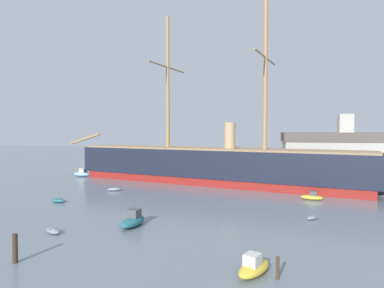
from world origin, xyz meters
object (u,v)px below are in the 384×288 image
(dinghy_mid_left, at_px, (58,200))
(dinghy_mid_right, at_px, (312,217))
(motorboat_foreground_right, at_px, (254,267))
(dinghy_alongside_bow, at_px, (114,189))
(motorboat_alongside_stern, at_px, (312,197))
(sailboat_distant_centre, at_px, (228,172))
(tall_ship, at_px, (213,165))
(dinghy_foreground_left, at_px, (53,231))
(mooring_piling_nearest, at_px, (278,268))
(motorboat_far_left, at_px, (82,174))
(mooring_piling_left_pair, at_px, (15,248))
(dockside_warehouse_right, at_px, (370,154))
(dinghy_far_right, at_px, (367,185))
(motorboat_near_centre, at_px, (133,220))

(dinghy_mid_left, distance_m, dinghy_mid_right, 35.87)
(motorboat_foreground_right, distance_m, dinghy_alongside_bow, 38.99)
(dinghy_alongside_bow, height_order, motorboat_alongside_stern, motorboat_alongside_stern)
(motorboat_foreground_right, bearing_deg, dinghy_mid_left, 146.76)
(dinghy_mid_left, height_order, sailboat_distant_centre, sailboat_distant_centre)
(tall_ship, xyz_separation_m, dinghy_mid_right, (15.79, -24.61, -3.53))
(dinghy_foreground_left, relative_size, mooring_piling_nearest, 1.46)
(motorboat_far_left, relative_size, mooring_piling_left_pair, 2.08)
(dinghy_mid_left, relative_size, motorboat_alongside_stern, 0.81)
(dinghy_foreground_left, bearing_deg, motorboat_far_left, 116.72)
(motorboat_alongside_stern, bearing_deg, dockside_warehouse_right, 61.37)
(tall_ship, distance_m, dinghy_foreground_left, 37.94)
(mooring_piling_left_pair, bearing_deg, dockside_warehouse_right, 54.62)
(dinghy_mid_right, distance_m, dinghy_far_right, 30.46)
(mooring_piling_nearest, bearing_deg, motorboat_far_left, 132.77)
(mooring_piling_nearest, height_order, dockside_warehouse_right, dockside_warehouse_right)
(motorboat_near_centre, height_order, dinghy_mid_right, motorboat_near_centre)
(dinghy_foreground_left, xyz_separation_m, mooring_piling_nearest, (22.47, -6.16, 0.56))
(motorboat_foreground_right, height_order, dinghy_alongside_bow, motorboat_foreground_right)
(motorboat_near_centre, bearing_deg, motorboat_alongside_stern, 41.20)
(motorboat_foreground_right, distance_m, dinghy_mid_left, 35.01)
(dinghy_mid_left, bearing_deg, dinghy_far_right, 26.75)
(motorboat_near_centre, distance_m, dinghy_mid_left, 18.21)
(dinghy_foreground_left, xyz_separation_m, dinghy_alongside_bow, (-4.46, 24.01, 0.03))
(motorboat_near_centre, bearing_deg, dinghy_alongside_bow, 120.39)
(motorboat_alongside_stern, height_order, motorboat_far_left, motorboat_far_left)
(dinghy_foreground_left, relative_size, dinghy_far_right, 0.91)
(dinghy_foreground_left, xyz_separation_m, motorboat_foreground_right, (20.77, -5.71, 0.31))
(tall_ship, xyz_separation_m, motorboat_far_left, (-31.54, 3.81, -3.08))
(dinghy_mid_right, distance_m, mooring_piling_nearest, 18.19)
(motorboat_foreground_right, xyz_separation_m, sailboat_distant_centre, (-7.78, 57.67, -0.16))
(dockside_warehouse_right, bearing_deg, dinghy_alongside_bow, -148.35)
(motorboat_alongside_stern, bearing_deg, dinghy_foreground_left, -141.19)
(dinghy_mid_left, xyz_separation_m, motorboat_far_left, (-11.52, 26.31, 0.37))
(dinghy_far_right, xyz_separation_m, sailboat_distant_centre, (-28.15, 13.45, 0.13))
(motorboat_foreground_right, relative_size, dinghy_far_right, 1.58)
(dinghy_foreground_left, xyz_separation_m, dinghy_mid_right, (27.29, 11.37, -0.03))
(motorboat_alongside_stern, xyz_separation_m, motorboat_far_left, (-48.96, 16.53, 0.20))
(tall_ship, bearing_deg, motorboat_far_left, 173.11)
(dinghy_far_right, bearing_deg, sailboat_distant_centre, 154.46)
(dinghy_alongside_bow, distance_m, motorboat_far_left, 22.17)
(motorboat_far_left, relative_size, dinghy_far_right, 1.86)
(tall_ship, xyz_separation_m, dinghy_far_right, (29.63, 2.53, -3.47))
(sailboat_distant_centre, bearing_deg, motorboat_foreground_right, -82.31)
(motorboat_foreground_right, bearing_deg, dinghy_mid_right, 69.10)
(dinghy_alongside_bow, relative_size, motorboat_far_left, 0.54)
(dinghy_alongside_bow, bearing_deg, dinghy_foreground_left, -79.47)
(dinghy_mid_right, relative_size, motorboat_far_left, 0.42)
(tall_ship, bearing_deg, dockside_warehouse_right, 29.06)
(motorboat_alongside_stern, relative_size, motorboat_far_left, 0.71)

